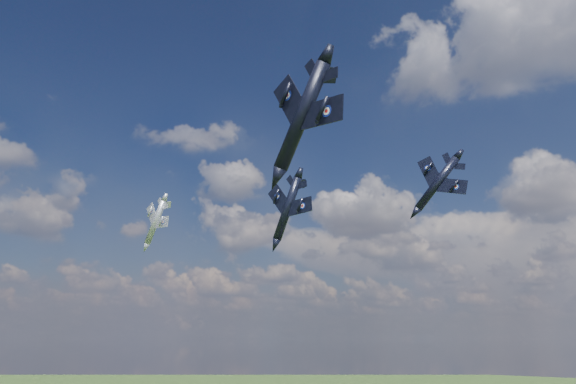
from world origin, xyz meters
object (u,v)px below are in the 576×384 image
Objects in this scene: jet_left_silver at (155,222)px; jet_right_navy at (302,116)px; jet_lead_navy at (288,208)px; jet_high_navy at (437,183)px.

jet_right_navy is at bearing -22.57° from jet_left_silver.
jet_left_silver is (-58.54, 30.36, 2.51)m from jet_right_navy.
jet_high_navy is (15.57, 20.39, 5.74)m from jet_lead_navy.
jet_left_silver is (-35.48, 3.21, 2.91)m from jet_lead_navy.
jet_right_navy is (23.07, -27.15, 0.40)m from jet_lead_navy.
jet_right_navy is 65.99m from jet_left_silver.
jet_left_silver is at bearing -172.57° from jet_high_navy.
jet_right_navy is 1.12× the size of jet_left_silver.
jet_lead_navy is 0.96× the size of jet_right_navy.
jet_left_silver is (-51.05, -17.18, -2.83)m from jet_high_navy.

